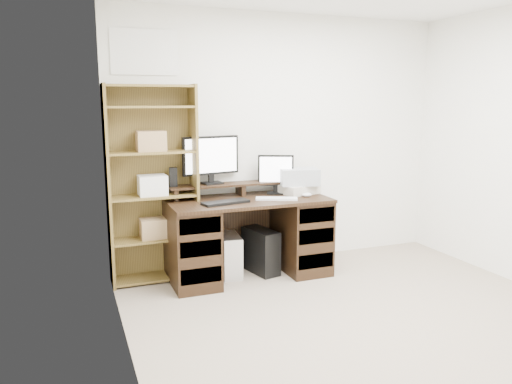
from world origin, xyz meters
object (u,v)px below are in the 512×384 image
tower_black (261,251)px  bookshelf (152,183)px  monitor_wide (211,157)px  tower_silver (230,255)px  printer (299,189)px  monitor_small (276,173)px  desk (248,236)px

tower_black → bookshelf: bookshelf is taller
monitor_wide → tower_silver: 0.95m
tower_silver → tower_black: bearing=1.5°
printer → bookshelf: bearing=159.2°
monitor_small → bookshelf: bearing=-160.1°
monitor_wide → printer: monitor_wide is taller
desk → tower_silver: (-0.16, 0.07, -0.19)m
desk → printer: bearing=7.4°
desk → bookshelf: (-0.85, 0.21, 0.53)m
tower_silver → bookshelf: bookshelf is taller
monitor_small → tower_black: bearing=-128.7°
tower_black → printer: bearing=-8.1°
monitor_small → monitor_wide: bearing=-166.7°
desk → monitor_small: bearing=23.3°
tower_black → desk: bearing=-176.6°
tower_silver → tower_black: tower_black is taller
desk → printer: printer is taller
tower_black → bookshelf: (-1.00, 0.17, 0.70)m
bookshelf → tower_silver: bearing=-11.5°
bookshelf → monitor_wide: bearing=4.3°
tower_black → tower_silver: bearing=161.9°
tower_black → monitor_small: bearing=15.9°
printer → tower_black: 0.71m
desk → monitor_wide: bearing=137.7°
monitor_wide → printer: size_ratio=1.60×
tower_silver → tower_black: (0.31, -0.03, 0.02)m
desk → tower_silver: bearing=155.7°
desk → monitor_small: size_ratio=3.93×
printer → tower_silver: 0.93m
monitor_wide → tower_black: 1.03m
monitor_small → printer: size_ratio=1.07×
desk → monitor_small: monitor_small is taller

